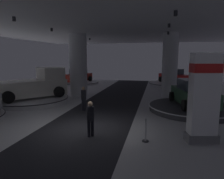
{
  "coord_description": "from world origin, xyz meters",
  "views": [
    {
      "loc": [
        3.43,
        -9.58,
        3.51
      ],
      "look_at": [
        0.56,
        3.81,
        1.4
      ],
      "focal_mm": 34.15,
      "sensor_mm": 36.0,
      "label": 1
    }
  ],
  "objects_px": {
    "column_left": "(78,65)",
    "visitor_walking_far": "(83,97)",
    "display_platform_mid_right": "(192,108)",
    "display_platform_deep_right": "(174,84)",
    "display_car_mid_right": "(193,94)",
    "display_platform_mid_left": "(31,100)",
    "display_car_deep_left": "(78,76)",
    "column_right": "(170,66)",
    "brand_sign_pylon": "(204,97)",
    "display_platform_deep_left": "(78,83)",
    "display_car_deep_right": "(174,77)",
    "visitor_walking_near": "(90,117)",
    "pickup_truck_mid_left": "(34,85)"
  },
  "relations": [
    {
      "from": "display_platform_mid_left",
      "to": "display_platform_deep_left",
      "type": "height_order",
      "value": "display_platform_mid_left"
    },
    {
      "from": "display_car_deep_right",
      "to": "display_car_mid_right",
      "type": "distance_m",
      "value": 12.67
    },
    {
      "from": "display_platform_deep_right",
      "to": "display_platform_mid_right",
      "type": "xyz_separation_m",
      "value": [
        0.29,
        -12.67,
        0.01
      ]
    },
    {
      "from": "display_platform_mid_left",
      "to": "display_car_deep_left",
      "type": "bearing_deg",
      "value": 93.11
    },
    {
      "from": "display_platform_deep_right",
      "to": "brand_sign_pylon",
      "type": "bearing_deg",
      "value": -90.48
    },
    {
      "from": "brand_sign_pylon",
      "to": "display_platform_mid_left",
      "type": "xyz_separation_m",
      "value": [
        -11.5,
        5.57,
        -1.71
      ]
    },
    {
      "from": "visitor_walking_near",
      "to": "column_left",
      "type": "bearing_deg",
      "value": 113.71
    },
    {
      "from": "display_car_mid_right",
      "to": "visitor_walking_near",
      "type": "relative_size",
      "value": 2.81
    },
    {
      "from": "column_right",
      "to": "visitor_walking_near",
      "type": "bearing_deg",
      "value": -110.74
    },
    {
      "from": "display_platform_mid_right",
      "to": "display_car_mid_right",
      "type": "height_order",
      "value": "display_car_mid_right"
    },
    {
      "from": "display_platform_mid_left",
      "to": "display_car_deep_left",
      "type": "distance_m",
      "value": 11.9
    },
    {
      "from": "display_platform_mid_left",
      "to": "display_platform_deep_left",
      "type": "bearing_deg",
      "value": 93.16
    },
    {
      "from": "column_left",
      "to": "visitor_walking_far",
      "type": "relative_size",
      "value": 3.46
    },
    {
      "from": "display_car_deep_right",
      "to": "visitor_walking_far",
      "type": "xyz_separation_m",
      "value": [
        -6.68,
        -14.12,
        -0.2
      ]
    },
    {
      "from": "display_car_mid_right",
      "to": "visitor_walking_far",
      "type": "bearing_deg",
      "value": -168.27
    },
    {
      "from": "pickup_truck_mid_left",
      "to": "display_car_mid_right",
      "type": "distance_m",
      "value": 11.74
    },
    {
      "from": "column_right",
      "to": "display_platform_deep_right",
      "type": "bearing_deg",
      "value": 83.02
    },
    {
      "from": "brand_sign_pylon",
      "to": "display_car_deep_right",
      "type": "relative_size",
      "value": 0.81
    },
    {
      "from": "column_left",
      "to": "display_platform_deep_right",
      "type": "distance_m",
      "value": 12.98
    },
    {
      "from": "display_platform_deep_left",
      "to": "display_car_deep_left",
      "type": "height_order",
      "value": "display_car_deep_left"
    },
    {
      "from": "pickup_truck_mid_left",
      "to": "visitor_walking_far",
      "type": "distance_m",
      "value": 5.13
    },
    {
      "from": "column_left",
      "to": "visitor_walking_far",
      "type": "height_order",
      "value": "column_left"
    },
    {
      "from": "display_car_deep_left",
      "to": "display_car_deep_right",
      "type": "bearing_deg",
      "value": 2.75
    },
    {
      "from": "display_platform_deep_left",
      "to": "column_right",
      "type": "bearing_deg",
      "value": -34.35
    },
    {
      "from": "display_platform_deep_left",
      "to": "display_car_deep_left",
      "type": "relative_size",
      "value": 1.2
    },
    {
      "from": "display_car_deep_left",
      "to": "display_car_mid_right",
      "type": "xyz_separation_m",
      "value": [
        12.58,
        -12.08,
        0.13
      ]
    },
    {
      "from": "display_car_deep_right",
      "to": "display_platform_deep_left",
      "type": "relative_size",
      "value": 0.83
    },
    {
      "from": "display_platform_mid_right",
      "to": "visitor_walking_far",
      "type": "xyz_separation_m",
      "value": [
        -6.99,
        -1.42,
        0.71
      ]
    },
    {
      "from": "display_platform_mid_left",
      "to": "display_car_deep_right",
      "type": "relative_size",
      "value": 1.28
    },
    {
      "from": "column_right",
      "to": "display_car_mid_right",
      "type": "relative_size",
      "value": 1.23
    },
    {
      "from": "brand_sign_pylon",
      "to": "display_platform_mid_left",
      "type": "relative_size",
      "value": 0.63
    },
    {
      "from": "display_platform_deep_left",
      "to": "display_car_deep_right",
      "type": "bearing_deg",
      "value": 2.89
    },
    {
      "from": "column_right",
      "to": "brand_sign_pylon",
      "type": "bearing_deg",
      "value": -84.9
    },
    {
      "from": "column_right",
      "to": "display_platform_deep_left",
      "type": "bearing_deg",
      "value": 145.65
    },
    {
      "from": "display_car_mid_right",
      "to": "visitor_walking_far",
      "type": "height_order",
      "value": "display_car_mid_right"
    },
    {
      "from": "display_car_mid_right",
      "to": "visitor_walking_near",
      "type": "bearing_deg",
      "value": -131.69
    },
    {
      "from": "display_car_deep_right",
      "to": "display_platform_deep_left",
      "type": "height_order",
      "value": "display_car_deep_right"
    },
    {
      "from": "display_car_deep_right",
      "to": "visitor_walking_near",
      "type": "bearing_deg",
      "value": -104.67
    },
    {
      "from": "display_car_mid_right",
      "to": "visitor_walking_near",
      "type": "height_order",
      "value": "display_car_mid_right"
    },
    {
      "from": "display_platform_mid_left",
      "to": "display_platform_mid_right",
      "type": "xyz_separation_m",
      "value": [
        11.94,
        -0.25,
        0.0
      ]
    },
    {
      "from": "column_right",
      "to": "display_car_deep_left",
      "type": "distance_m",
      "value": 13.79
    },
    {
      "from": "display_platform_deep_left",
      "to": "display_platform_mid_right",
      "type": "xyz_separation_m",
      "value": [
        12.59,
        -12.08,
        0.07
      ]
    },
    {
      "from": "display_car_deep_right",
      "to": "display_car_deep_left",
      "type": "xyz_separation_m",
      "value": [
        -12.27,
        -0.59,
        -0.12
      ]
    },
    {
      "from": "column_right",
      "to": "display_platform_mid_right",
      "type": "height_order",
      "value": "column_right"
    },
    {
      "from": "column_right",
      "to": "pickup_truck_mid_left",
      "type": "bearing_deg",
      "value": -159.63
    },
    {
      "from": "display_platform_mid_right",
      "to": "visitor_walking_near",
      "type": "bearing_deg",
      "value": -131.88
    },
    {
      "from": "column_right",
      "to": "display_car_mid_right",
      "type": "bearing_deg",
      "value": -73.29
    },
    {
      "from": "display_platform_deep_left",
      "to": "visitor_walking_far",
      "type": "xyz_separation_m",
      "value": [
        5.6,
        -13.5,
        0.78
      ]
    },
    {
      "from": "column_left",
      "to": "display_car_deep_left",
      "type": "xyz_separation_m",
      "value": [
        -3.35,
        8.49,
        -1.76
      ]
    },
    {
      "from": "display_platform_deep_right",
      "to": "display_car_mid_right",
      "type": "bearing_deg",
      "value": -88.7
    }
  ]
}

